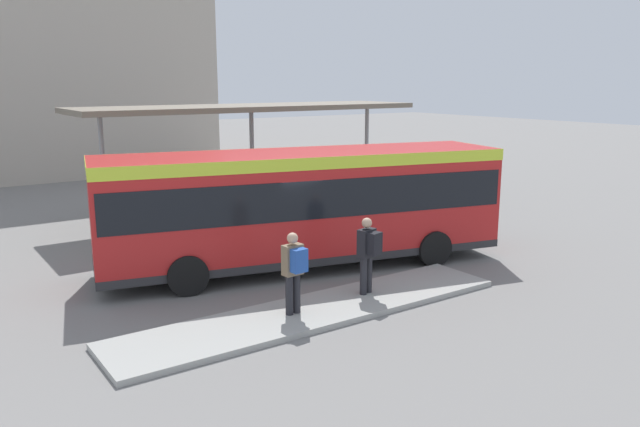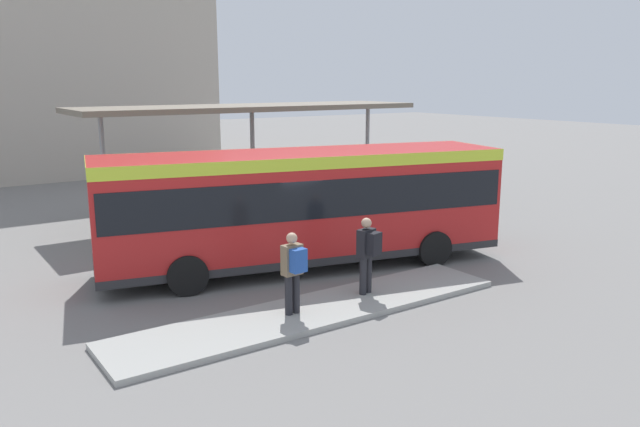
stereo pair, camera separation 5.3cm
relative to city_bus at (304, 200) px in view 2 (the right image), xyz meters
The scene contains 9 objects.
ground_plane 1.79m from the city_bus, 166.50° to the left, with size 120.00×120.00×0.00m, color slate.
curb_island 3.87m from the city_bus, 119.07° to the right, with size 8.96×1.80×0.12m.
city_bus is the anchor object (origin of this frame).
pedestrian_waiting 3.84m from the city_bus, 126.26° to the right, with size 0.44×0.46×1.72m.
pedestrian_companion 3.00m from the city_bus, 94.03° to the right, with size 0.47×0.52×1.75m.
bicycle_black 9.03m from the city_bus, 17.15° to the left, with size 0.48×1.52×0.66m.
bicycle_orange 8.96m from the city_bus, 21.86° to the left, with size 0.48×1.70×0.73m.
station_shelter 7.34m from the city_bus, 72.24° to the left, with size 12.58×3.34×3.98m.
potted_planter_near_shelter 4.86m from the city_bus, 121.99° to the left, with size 0.97×0.97×1.46m.
Camera 2 is at (-8.65, -13.34, 4.82)m, focal length 35.00 mm.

